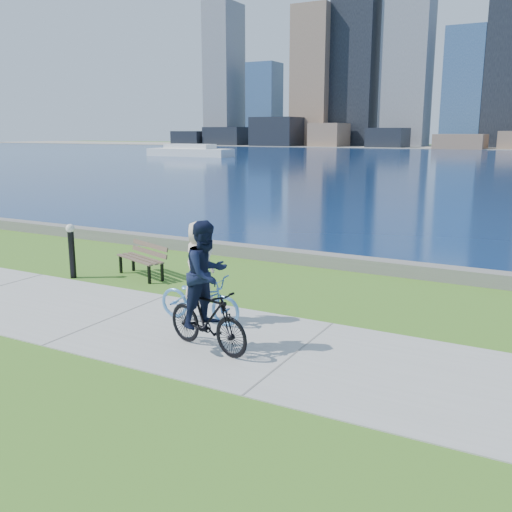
{
  "coord_description": "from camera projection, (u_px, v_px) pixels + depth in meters",
  "views": [
    {
      "loc": [
        7.7,
        -8.15,
        3.65
      ],
      "look_at": [
        2.15,
        2.05,
        1.1
      ],
      "focal_mm": 40.0,
      "sensor_mm": 36.0,
      "label": 1
    }
  ],
  "objects": [
    {
      "name": "ground",
      "position": [
        112.0,
        318.0,
        11.37
      ],
      "size": [
        320.0,
        320.0,
        0.0
      ],
      "primitive_type": "plane",
      "color": "#39691B",
      "rests_on": "ground"
    },
    {
      "name": "concrete_path",
      "position": [
        112.0,
        318.0,
        11.37
      ],
      "size": [
        80.0,
        3.5,
        0.02
      ],
      "primitive_type": "cube",
      "color": "#9D9E99",
      "rests_on": "ground"
    },
    {
      "name": "seawall",
      "position": [
        259.0,
        253.0,
        16.65
      ],
      "size": [
        90.0,
        0.5,
        0.35
      ],
      "primitive_type": "cube",
      "color": "slate",
      "rests_on": "ground"
    },
    {
      "name": "bay_water",
      "position": [
        501.0,
        160.0,
        73.13
      ],
      "size": [
        320.0,
        131.0,
        0.01
      ],
      "primitive_type": "cube",
      "color": "#0B224B",
      "rests_on": "ground"
    },
    {
      "name": "ferry_near",
      "position": [
        190.0,
        151.0,
        83.81
      ],
      "size": [
        13.15,
        3.76,
        1.78
      ],
      "color": "white",
      "rests_on": "ground"
    },
    {
      "name": "park_bench",
      "position": [
        143.0,
        257.0,
        14.52
      ],
      "size": [
        1.73,
        1.09,
        0.85
      ],
      "rotation": [
        0.0,
        0.0,
        -0.35
      ],
      "color": "black",
      "rests_on": "ground"
    },
    {
      "name": "bollard_lamp",
      "position": [
        72.0,
        247.0,
        14.32
      ],
      "size": [
        0.22,
        0.22,
        1.38
      ],
      "color": "black",
      "rests_on": "ground"
    },
    {
      "name": "cyclist_woman",
      "position": [
        199.0,
        285.0,
        10.96
      ],
      "size": [
        0.66,
        1.79,
        1.97
      ],
      "rotation": [
        0.0,
        0.0,
        1.6
      ],
      "color": "#5995D8",
      "rests_on": "ground"
    },
    {
      "name": "cyclist_man",
      "position": [
        207.0,
        297.0,
        9.48
      ],
      "size": [
        0.91,
        1.88,
        2.21
      ],
      "rotation": [
        0.0,
        0.0,
        1.35
      ],
      "color": "black",
      "rests_on": "ground"
    }
  ]
}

